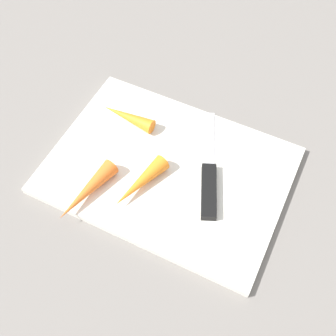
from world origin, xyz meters
TOP-DOWN VIEW (x-y plane):
  - ground_plane at (0.00, 0.00)m, footprint 1.40×1.40m
  - cutting_board at (0.00, 0.00)m, footprint 0.36×0.26m
  - knife at (0.07, -0.00)m, footprint 0.10×0.19m
  - carrot_medium at (-0.02, -0.05)m, footprint 0.05×0.10m
  - carrot_longest at (-0.08, -0.10)m, footprint 0.05×0.11m
  - carrot_shortest at (-0.10, 0.05)m, footprint 0.09×0.03m

SIDE VIEW (x-z plane):
  - ground_plane at x=0.00m, z-range 0.00..0.00m
  - cutting_board at x=0.00m, z-range 0.00..0.01m
  - knife at x=0.07m, z-range 0.01..0.02m
  - carrot_shortest at x=-0.10m, z-range 0.01..0.04m
  - carrot_medium at x=-0.02m, z-range 0.01..0.04m
  - carrot_longest at x=-0.08m, z-range 0.01..0.04m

